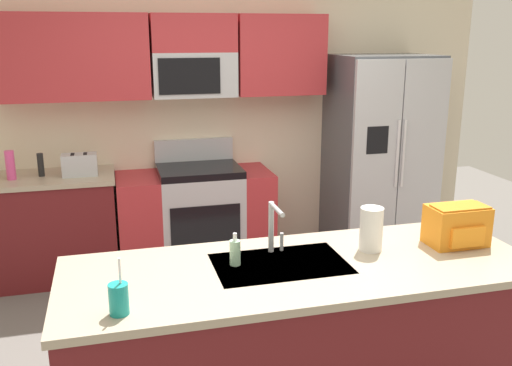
# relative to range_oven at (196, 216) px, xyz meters

# --- Properties ---
(kitchen_wall_unit) EXTENTS (5.20, 0.43, 2.60)m
(kitchen_wall_unit) POSITION_rel_range_oven_xyz_m (0.12, 0.28, 1.03)
(kitchen_wall_unit) COLOR beige
(kitchen_wall_unit) RESTS_ON ground
(back_counter) EXTENTS (1.12, 0.63, 0.90)m
(back_counter) POSITION_rel_range_oven_xyz_m (-1.25, -0.00, 0.01)
(back_counter) COLOR maroon
(back_counter) RESTS_ON ground
(range_oven) EXTENTS (1.36, 0.61, 1.10)m
(range_oven) POSITION_rel_range_oven_xyz_m (0.00, 0.00, 0.00)
(range_oven) COLOR #B7BABF
(range_oven) RESTS_ON ground
(refrigerator) EXTENTS (0.90, 0.76, 1.85)m
(refrigerator) POSITION_rel_range_oven_xyz_m (1.75, -0.07, 0.48)
(refrigerator) COLOR #4C4F54
(refrigerator) RESTS_ON ground
(island_counter) EXTENTS (2.42, 0.87, 0.90)m
(island_counter) POSITION_rel_range_oven_xyz_m (0.20, -2.28, 0.01)
(island_counter) COLOR maroon
(island_counter) RESTS_ON ground
(toaster) EXTENTS (0.28, 0.16, 0.18)m
(toaster) POSITION_rel_range_oven_xyz_m (-0.96, -0.05, 0.55)
(toaster) COLOR #B7BABF
(toaster) RESTS_ON back_counter
(pepper_mill) EXTENTS (0.05, 0.05, 0.19)m
(pepper_mill) POSITION_rel_range_oven_xyz_m (-1.27, -0.00, 0.55)
(pepper_mill) COLOR black
(pepper_mill) RESTS_ON back_counter
(bottle_pink) EXTENTS (0.07, 0.07, 0.24)m
(bottle_pink) POSITION_rel_range_oven_xyz_m (-1.49, -0.05, 0.57)
(bottle_pink) COLOR #EA4C93
(bottle_pink) RESTS_ON back_counter
(sink_faucet) EXTENTS (0.09, 0.21, 0.28)m
(sink_faucet) POSITION_rel_range_oven_xyz_m (0.10, -2.09, 0.62)
(sink_faucet) COLOR #B7BABF
(sink_faucet) RESTS_ON island_counter
(drink_cup_teal) EXTENTS (0.08, 0.08, 0.26)m
(drink_cup_teal) POSITION_rel_range_oven_xyz_m (-0.71, -2.57, 0.53)
(drink_cup_teal) COLOR teal
(drink_cup_teal) RESTS_ON island_counter
(soap_dispenser) EXTENTS (0.06, 0.06, 0.17)m
(soap_dispenser) POSITION_rel_range_oven_xyz_m (-0.13, -2.19, 0.53)
(soap_dispenser) COLOR #A5D8B2
(soap_dispenser) RESTS_ON island_counter
(paper_towel_roll) EXTENTS (0.12, 0.12, 0.24)m
(paper_towel_roll) POSITION_rel_range_oven_xyz_m (0.63, -2.18, 0.58)
(paper_towel_roll) COLOR white
(paper_towel_roll) RESTS_ON island_counter
(backpack) EXTENTS (0.32, 0.22, 0.23)m
(backpack) POSITION_rel_range_oven_xyz_m (1.12, -2.23, 0.57)
(backpack) COLOR orange
(backpack) RESTS_ON island_counter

